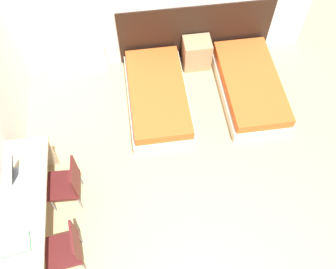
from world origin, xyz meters
TOP-DOWN VIEW (x-y plane):
  - headboard_panel at (0.75, 4.41)m, footprint 2.65×0.03m
  - bed_near_window at (-0.03, 3.43)m, footprint 0.98×1.90m
  - bed_near_door at (1.54, 3.43)m, footprint 0.98×1.90m
  - nightstand at (0.75, 4.19)m, footprint 0.47×0.38m
  - radiator at (-1.37, 4.33)m, footprint 1.09×0.12m
  - desk at (-1.92, 1.47)m, footprint 0.57×2.08m
  - chair_near_laptop at (-1.44, 1.91)m, footprint 0.45×0.45m
  - chair_near_notebook at (-1.44, 1.03)m, footprint 0.48×0.48m
  - laptop at (-1.93, 1.95)m, footprint 0.36×0.25m
  - open_notebook at (-1.96, 1.06)m, footprint 0.36×0.28m

SIDE VIEW (x-z plane):
  - bed_near_window at x=-0.03m, z-range -0.01..0.35m
  - bed_near_door at x=1.54m, z-range -0.01..0.35m
  - radiator at x=-1.37m, z-range 0.00..0.54m
  - nightstand at x=0.75m, z-range 0.00..0.56m
  - chair_near_laptop at x=-1.44m, z-range 0.04..0.92m
  - chair_near_notebook at x=-1.44m, z-range 0.04..0.92m
  - headboard_panel at x=0.75m, z-range 0.00..1.10m
  - desk at x=-1.92m, z-range 0.22..0.99m
  - open_notebook at x=-1.96m, z-range 0.77..0.79m
  - laptop at x=-1.93m, z-range 0.67..1.01m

